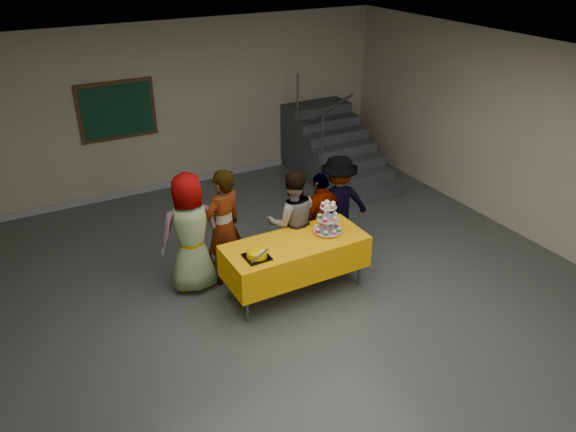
# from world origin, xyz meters

# --- Properties ---
(room_shell) EXTENTS (10.00, 10.04, 3.02)m
(room_shell) POSITION_xyz_m (0.00, 0.02, 2.13)
(room_shell) COLOR #4C514C
(room_shell) RESTS_ON ground
(bake_table) EXTENTS (1.88, 0.78, 0.77)m
(bake_table) POSITION_xyz_m (0.08, 0.88, 0.56)
(bake_table) COLOR #595960
(bake_table) RESTS_ON ground
(cupcake_stand) EXTENTS (0.38, 0.38, 0.44)m
(cupcake_stand) POSITION_xyz_m (0.57, 0.90, 0.95)
(cupcake_stand) COLOR silver
(cupcake_stand) RESTS_ON bake_table
(bear_cake) EXTENTS (0.32, 0.36, 0.12)m
(bear_cake) POSITION_xyz_m (-0.53, 0.77, 0.83)
(bear_cake) COLOR black
(bear_cake) RESTS_ON bake_table
(schoolchild_a) EXTENTS (0.87, 0.62, 1.66)m
(schoolchild_a) POSITION_xyz_m (-1.06, 1.64, 0.83)
(schoolchild_a) COLOR slate
(schoolchild_a) RESTS_ON ground
(schoolchild_b) EXTENTS (0.70, 0.57, 1.65)m
(schoolchild_b) POSITION_xyz_m (-0.62, 1.60, 0.82)
(schoolchild_b) COLOR slate
(schoolchild_b) RESTS_ON ground
(schoolchild_c) EXTENTS (0.88, 0.78, 1.52)m
(schoolchild_c) POSITION_xyz_m (0.32, 1.39, 0.76)
(schoolchild_c) COLOR slate
(schoolchild_c) RESTS_ON ground
(schoolchild_d) EXTENTS (0.86, 0.54, 1.37)m
(schoolchild_d) POSITION_xyz_m (0.80, 1.43, 0.69)
(schoolchild_d) COLOR #5C5C65
(schoolchild_d) RESTS_ON ground
(schoolchild_e) EXTENTS (1.06, 0.75, 1.49)m
(schoolchild_e) POSITION_xyz_m (1.19, 1.58, 0.75)
(schoolchild_e) COLOR slate
(schoolchild_e) RESTS_ON ground
(staircase) EXTENTS (1.30, 2.40, 2.04)m
(staircase) POSITION_xyz_m (2.70, 4.13, 0.49)
(staircase) COLOR #424447
(staircase) RESTS_ON ground
(noticeboard) EXTENTS (1.30, 0.05, 1.00)m
(noticeboard) POSITION_xyz_m (-1.11, 4.96, 1.60)
(noticeboard) COLOR #472B16
(noticeboard) RESTS_ON ground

